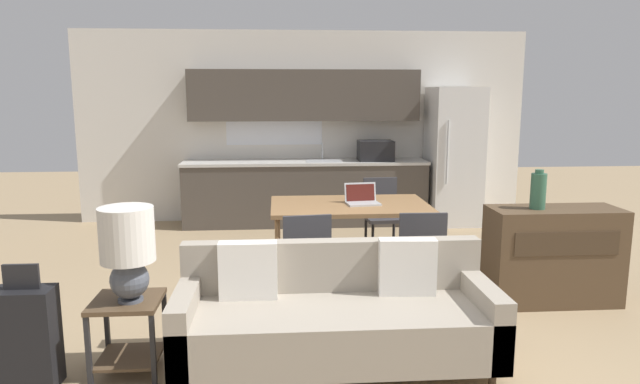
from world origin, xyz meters
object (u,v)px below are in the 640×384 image
couch (335,317)px  dining_chair_far_right (382,212)px  side_table (128,324)px  laptop (362,199)px  credenza (553,256)px  dining_chair_near_left (305,257)px  dining_chair_near_right (419,254)px  refrigerator (453,156)px  dining_table (350,210)px  table_lamp (128,247)px  suitcase (27,338)px  vase (538,191)px

couch → dining_chair_far_right: 2.83m
side_table → laptop: bearing=45.9°
credenza → dining_chair_near_left: (-2.19, -0.05, 0.05)m
side_table → dining_chair_far_right: size_ratio=0.60×
dining_chair_far_right → dining_chair_near_left: bearing=-123.9°
couch → dining_chair_near_right: 1.29m
refrigerator → side_table: (-3.47, -4.19, -0.61)m
couch → credenza: credenza is taller
credenza → refrigerator: bearing=89.0°
refrigerator → laptop: bearing=-125.5°
dining_table → credenza: bearing=-25.7°
side_table → table_lamp: size_ratio=0.83×
dining_table → couch: 1.89m
laptop → couch: bearing=-110.5°
credenza → dining_chair_far_right: 2.08m
side_table → suitcase: 0.60m
dining_chair_far_right → dining_chair_near_left: size_ratio=1.00×
suitcase → dining_chair_far_right: bearing=46.0°
dining_chair_far_right → dining_chair_near_left: (-0.98, -1.74, 0.00)m
dining_table → refrigerator: bearing=52.7°
table_lamp → vase: bearing=18.7°
refrigerator → couch: bearing=-116.8°
vase → dining_chair_near_right: (-1.03, -0.03, -0.53)m
dining_chair_near_right → dining_chair_far_right: size_ratio=1.00×
dining_chair_near_left → table_lamp: bearing=34.3°
dining_chair_near_right → dining_table: bearing=-57.9°
dining_table → vase: vase is taller
side_table → credenza: credenza is taller
credenza → vase: size_ratio=3.32×
dining_table → laptop: laptop is taller
couch → suitcase: 1.98m
side_table → credenza: bearing=17.2°
dining_table → side_table: 2.56m
refrigerator → vase: size_ratio=5.58×
vase → laptop: 1.65m
table_lamp → dining_chair_far_right: table_lamp is taller
dining_chair_near_left → couch: bearing=92.4°
refrigerator → vase: refrigerator is taller
side_table → couch: bearing=2.0°
side_table → vase: 3.47m
couch → dining_chair_far_right: dining_chair_far_right is taller
couch → dining_chair_near_left: 0.98m
credenza → vase: 0.61m
couch → dining_table: bearing=79.8°
couch → dining_chair_near_left: dining_chair_near_left is taller
credenza → dining_chair_near_right: size_ratio=1.32×
credenza → side_table: bearing=-162.8°
dining_table → dining_chair_near_left: 1.02m
table_lamp → credenza: bearing=17.9°
credenza → dining_chair_near_left: bearing=-178.7°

